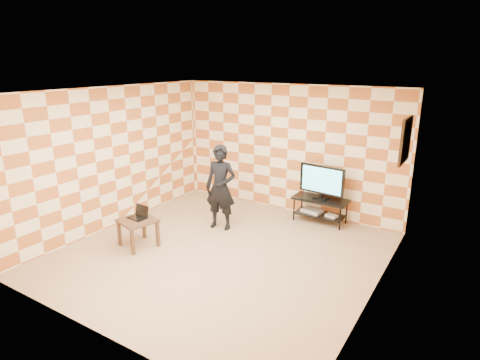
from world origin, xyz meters
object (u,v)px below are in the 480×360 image
at_px(side_table, 138,224).
at_px(person, 221,188).
at_px(tv_stand, 320,205).
at_px(tv, 322,181).

relative_size(side_table, person, 0.43).
bearing_deg(tv_stand, person, -139.74).
distance_m(side_table, person, 1.68).
relative_size(tv_stand, side_table, 1.54).
distance_m(tv_stand, tv, 0.51).
bearing_deg(tv_stand, side_table, -130.09).
height_order(tv, side_table, tv).
distance_m(tv_stand, person, 2.06).
height_order(tv, person, person).
height_order(tv_stand, tv, tv).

